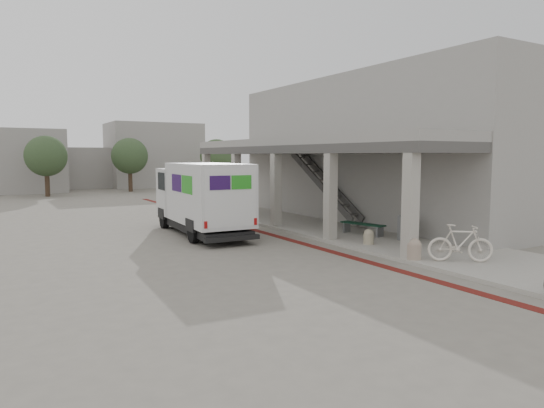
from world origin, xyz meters
TOP-DOWN VIEW (x-y plane):
  - ground at (0.00, 0.00)m, footprint 120.00×120.00m
  - bike_lane_stripe at (1.00, 2.00)m, footprint 0.35×40.00m
  - sidewalk at (4.00, 0.00)m, footprint 4.40×28.00m
  - transit_building at (6.83, 4.50)m, footprint 7.60×17.00m
  - distant_backdrop at (-2.84, 35.89)m, footprint 28.00×10.00m
  - tree_left at (-5.00, 28.00)m, footprint 3.20×3.20m
  - tree_mid at (2.00, 30.00)m, footprint 3.20×3.20m
  - tree_right at (10.00, 29.00)m, footprint 3.20×3.20m
  - fedex_truck at (-1.40, 4.63)m, footprint 2.48×6.97m
  - bench at (3.81, 0.63)m, footprint 0.84×1.96m
  - bollard_near at (2.10, -3.69)m, footprint 0.43×0.43m
  - bollard_far at (2.62, -1.08)m, footprint 0.36×0.36m
  - utility_cabinet at (4.30, -1.25)m, footprint 0.43×0.57m
  - bicycle_cream at (3.00, -4.64)m, footprint 1.79×1.56m

SIDE VIEW (x-z plane):
  - ground at x=0.00m, z-range 0.00..0.00m
  - bike_lane_stripe at x=1.00m, z-range 0.00..0.01m
  - sidewalk at x=4.00m, z-range 0.00..0.12m
  - bollard_far at x=2.62m, z-range 0.12..0.65m
  - bollard_near at x=2.10m, z-range 0.12..0.76m
  - bench at x=3.81m, z-range 0.22..0.67m
  - utility_cabinet at x=4.30m, z-range 0.12..1.04m
  - bicycle_cream at x=3.00m, z-range 0.12..1.24m
  - fedex_truck at x=-1.40m, z-range 0.10..3.03m
  - distant_backdrop at x=-2.84m, z-range -0.55..5.95m
  - tree_left at x=-5.00m, z-range 0.78..5.58m
  - tree_mid at x=2.00m, z-range 0.78..5.58m
  - tree_right at x=10.00m, z-range 0.78..5.58m
  - transit_building at x=6.83m, z-range -0.10..6.90m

